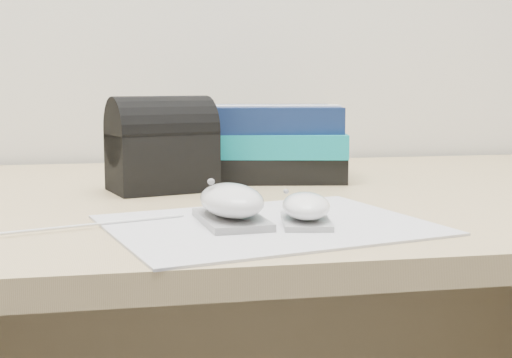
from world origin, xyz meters
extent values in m
cube|color=tan|center=(0.00, 1.58, 0.71)|extent=(1.60, 0.80, 0.03)
cube|color=tan|center=(0.00, 1.96, 0.35)|extent=(1.52, 0.03, 0.35)
cube|color=#A09FA8|center=(-0.07, 1.34, 0.73)|extent=(0.38, 0.33, 0.00)
cube|color=gray|center=(-0.11, 1.35, 0.74)|extent=(0.07, 0.12, 0.01)
ellipsoid|color=silver|center=(-0.11, 1.35, 0.76)|extent=(0.08, 0.12, 0.03)
ellipsoid|color=gray|center=(-0.13, 1.35, 0.78)|extent=(0.01, 0.01, 0.01)
cube|color=#9F9FA1|center=(-0.03, 1.33, 0.74)|extent=(0.07, 0.10, 0.01)
ellipsoid|color=white|center=(-0.03, 1.33, 0.75)|extent=(0.07, 0.10, 0.03)
ellipsoid|color=gray|center=(-0.06, 1.33, 0.77)|extent=(0.01, 0.01, 0.01)
cylinder|color=white|center=(-0.27, 1.36, 0.73)|extent=(0.22, 0.08, 0.00)
cube|color=black|center=(0.00, 1.72, 0.75)|extent=(0.26, 0.22, 0.04)
cube|color=#0E93A1|center=(0.01, 1.72, 0.79)|extent=(0.26, 0.22, 0.04)
cube|color=#11224F|center=(0.00, 1.73, 0.83)|extent=(0.25, 0.21, 0.04)
cube|color=silver|center=(0.00, 1.70, 0.85)|extent=(0.23, 0.08, 0.00)
cube|color=black|center=(-0.17, 1.62, 0.77)|extent=(0.16, 0.13, 0.08)
cylinder|color=black|center=(-0.17, 1.62, 0.82)|extent=(0.16, 0.13, 0.10)
camera|label=1|loc=(-0.23, 0.61, 0.89)|focal=50.00mm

